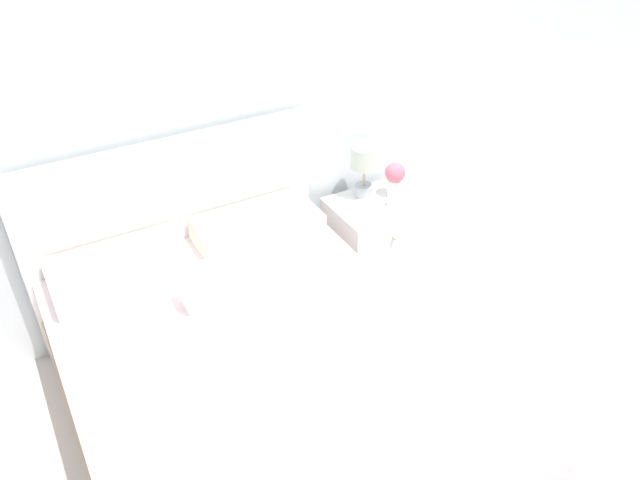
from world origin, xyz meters
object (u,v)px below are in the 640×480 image
object	(u,v)px
nightstand	(372,240)
teacup	(393,202)
table_lamp	(365,163)
bed	(255,385)
flower_vase	(395,177)

from	to	relation	value
nightstand	teacup	distance (m)	0.32
table_lamp	teacup	bearing A→B (deg)	-66.42
table_lamp	teacup	xyz separation A→B (m)	(0.08, -0.19, -0.19)
nightstand	teacup	size ratio (longest dim) A/B	5.53
table_lamp	bed	bearing A→B (deg)	-142.93
nightstand	flower_vase	world-z (taller)	flower_vase
table_lamp	flower_vase	xyz separation A→B (m)	(0.17, -0.08, -0.10)
flower_vase	teacup	xyz separation A→B (m)	(-0.08, -0.11, -0.09)
flower_vase	bed	bearing A→B (deg)	-149.24
bed	teacup	bearing A→B (deg)	28.83
nightstand	flower_vase	distance (m)	0.43
nightstand	teacup	bearing A→B (deg)	-43.32
nightstand	flower_vase	bearing A→B (deg)	10.20
nightstand	flower_vase	xyz separation A→B (m)	(0.17, 0.03, 0.39)
bed	flower_vase	distance (m)	1.58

